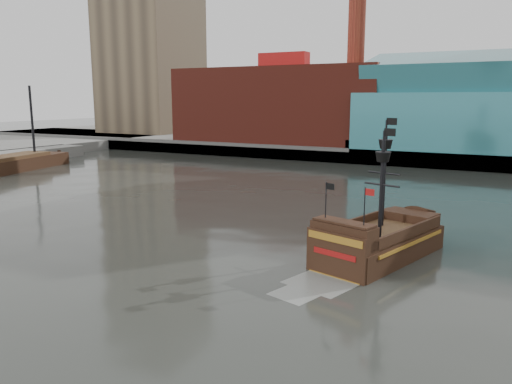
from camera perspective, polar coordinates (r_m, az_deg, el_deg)
The scene contains 6 objects.
ground at distance 31.22m, azimuth -15.79°, elevation -10.49°, with size 400.00×400.00×0.00m, color #262823.
promenade_far at distance 115.19m, azimuth 17.38°, elevation 5.14°, with size 220.00×60.00×2.00m, color slate.
seawall at distance 86.43m, azimuth 13.82°, elevation 3.85°, with size 220.00×1.00×2.60m, color #4C4C49.
skyline at distance 107.44m, azimuth 20.20°, elevation 17.22°, with size 149.00×45.00×62.00m.
pirate_ship at distance 36.10m, azimuth 13.82°, elevation -5.92°, with size 7.87×14.54×10.43m.
docked_vessel at distance 85.48m, azimuth -26.20°, elevation 2.75°, with size 9.45×22.39×14.86m.
Camera 1 is at (20.37, -20.94, 11.03)m, focal length 35.00 mm.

